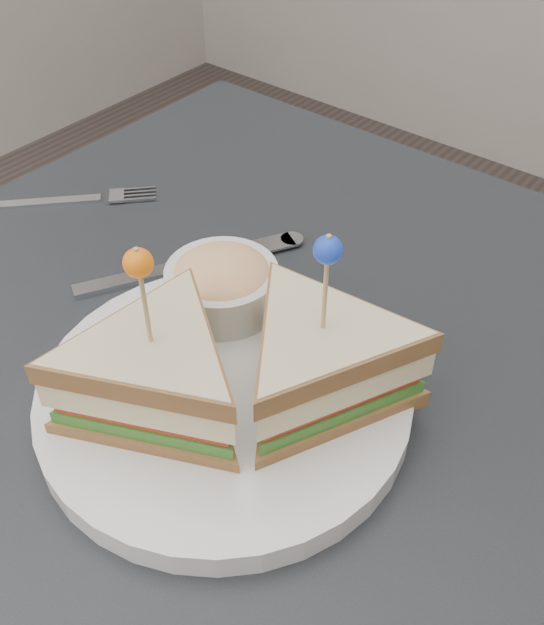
% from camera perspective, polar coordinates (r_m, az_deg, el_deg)
% --- Properties ---
extents(table, '(0.80, 0.80, 0.75)m').
position_cam_1_polar(table, '(0.65, -1.25, -8.37)').
color(table, black).
rests_on(table, ground).
extents(plate_meal, '(0.34, 0.32, 0.17)m').
position_cam_1_polar(plate_meal, '(0.52, -3.17, -4.33)').
color(plate_meal, silver).
rests_on(plate_meal, table).
extents(cutlery_fork, '(0.13, 0.14, 0.01)m').
position_cam_1_polar(cutlery_fork, '(0.81, -15.06, 8.99)').
color(cutlery_fork, silver).
rests_on(cutlery_fork, table).
extents(cutlery_knife, '(0.13, 0.21, 0.01)m').
position_cam_1_polar(cutlery_knife, '(0.69, -7.36, 3.78)').
color(cutlery_knife, silver).
rests_on(cutlery_knife, table).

